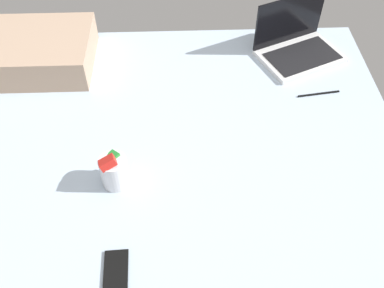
% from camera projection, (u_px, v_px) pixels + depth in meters
% --- Properties ---
extents(bed_mattress, '(1.80, 1.40, 0.18)m').
position_uv_depth(bed_mattress, '(151.00, 163.00, 1.58)').
color(bed_mattress, silver).
rests_on(bed_mattress, ground).
extents(laptop, '(0.40, 0.35, 0.23)m').
position_uv_depth(laptop, '(297.00, 46.00, 1.83)').
color(laptop, silver).
rests_on(laptop, bed_mattress).
extents(snack_cup, '(0.09, 0.09, 0.14)m').
position_uv_depth(snack_cup, '(114.00, 170.00, 1.37)').
color(snack_cup, silver).
rests_on(snack_cup, bed_mattress).
extents(cell_phone, '(0.07, 0.14, 0.01)m').
position_uv_depth(cell_phone, '(116.00, 273.00, 1.20)').
color(cell_phone, black).
rests_on(cell_phone, bed_mattress).
extents(pillow, '(0.52, 0.36, 0.13)m').
position_uv_depth(pillow, '(28.00, 52.00, 1.77)').
color(pillow, tan).
rests_on(pillow, bed_mattress).
extents(charger_cable, '(0.17, 0.03, 0.01)m').
position_uv_depth(charger_cable, '(319.00, 94.00, 1.69)').
color(charger_cable, black).
rests_on(charger_cable, bed_mattress).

